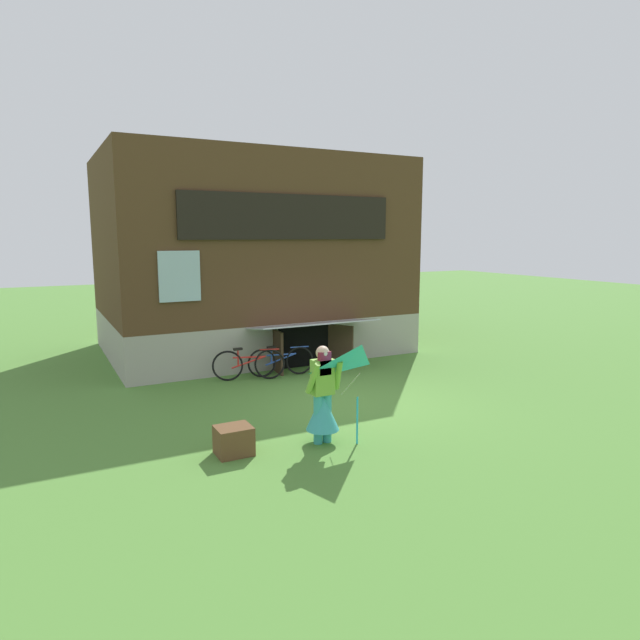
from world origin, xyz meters
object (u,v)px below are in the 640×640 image
bicycle_blue (281,361)px  bicycle_red (249,364)px  person (323,403)px  wooden_crate (234,440)px  kite (362,370)px

bicycle_blue → bicycle_red: 0.79m
person → bicycle_red: 4.11m
wooden_crate → kite: bearing=-22.3°
bicycle_red → wooden_crate: bearing=-95.5°
person → kite: 0.87m
person → bicycle_blue: (1.08, 4.10, -0.30)m
person → wooden_crate: 1.47m
bicycle_red → wooden_crate: 4.24m
kite → person: bearing=125.5°
person → wooden_crate: (-1.39, 0.20, -0.44)m
person → bicycle_red: person is taller
kite → bicycle_blue: bearing=81.3°
bicycle_blue → bicycle_red: (-0.79, -0.01, 0.02)m
bicycle_red → person: bearing=-76.2°
kite → bicycle_blue: 4.76m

